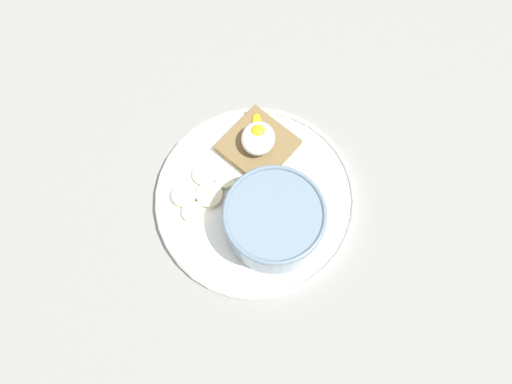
{
  "coord_description": "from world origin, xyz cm",
  "views": [
    {
      "loc": [
        -21.81,
        -5.54,
        65.13
      ],
      "look_at": [
        0.0,
        0.0,
        5.0
      ],
      "focal_mm": 35.0,
      "sensor_mm": 36.0,
      "label": 1
    }
  ],
  "objects_px": {
    "banana_slice_front": "(210,195)",
    "banana_slice_left": "(205,174)",
    "toast_slice": "(258,145)",
    "oatmeal_bowl": "(274,220)",
    "poached_egg": "(258,138)",
    "banana_slice_inner": "(193,212)",
    "banana_slice_back": "(226,180)",
    "banana_slice_right": "(184,196)"
  },
  "relations": [
    {
      "from": "oatmeal_bowl",
      "to": "banana_slice_left",
      "type": "xyz_separation_m",
      "value": [
        0.05,
        0.11,
        -0.03
      ]
    },
    {
      "from": "poached_egg",
      "to": "banana_slice_back",
      "type": "height_order",
      "value": "poached_egg"
    },
    {
      "from": "banana_slice_right",
      "to": "banana_slice_left",
      "type": "bearing_deg",
      "value": -25.63
    },
    {
      "from": "banana_slice_left",
      "to": "banana_slice_back",
      "type": "xyz_separation_m",
      "value": [
        -0.0,
        -0.03,
        0.0
      ]
    },
    {
      "from": "oatmeal_bowl",
      "to": "banana_slice_front",
      "type": "relative_size",
      "value": 2.49
    },
    {
      "from": "oatmeal_bowl",
      "to": "banana_slice_inner",
      "type": "height_order",
      "value": "oatmeal_bowl"
    },
    {
      "from": "oatmeal_bowl",
      "to": "toast_slice",
      "type": "distance_m",
      "value": 0.12
    },
    {
      "from": "banana_slice_front",
      "to": "poached_egg",
      "type": "bearing_deg",
      "value": -26.66
    },
    {
      "from": "banana_slice_left",
      "to": "banana_slice_back",
      "type": "relative_size",
      "value": 1.23
    },
    {
      "from": "oatmeal_bowl",
      "to": "banana_slice_inner",
      "type": "xyz_separation_m",
      "value": [
        -0.01,
        0.11,
        -0.02
      ]
    },
    {
      "from": "toast_slice",
      "to": "banana_slice_right",
      "type": "bearing_deg",
      "value": 141.33
    },
    {
      "from": "banana_slice_back",
      "to": "banana_slice_inner",
      "type": "bearing_deg",
      "value": 152.61
    },
    {
      "from": "toast_slice",
      "to": "oatmeal_bowl",
      "type": "bearing_deg",
      "value": -156.02
    },
    {
      "from": "toast_slice",
      "to": "poached_egg",
      "type": "distance_m",
      "value": 0.02
    },
    {
      "from": "banana_slice_front",
      "to": "banana_slice_left",
      "type": "relative_size",
      "value": 1.1
    },
    {
      "from": "banana_slice_right",
      "to": "banana_slice_front",
      "type": "bearing_deg",
      "value": -73.68
    },
    {
      "from": "oatmeal_bowl",
      "to": "poached_egg",
      "type": "bearing_deg",
      "value": 23.92
    },
    {
      "from": "banana_slice_left",
      "to": "banana_slice_inner",
      "type": "bearing_deg",
      "value": 179.88
    },
    {
      "from": "poached_egg",
      "to": "banana_slice_left",
      "type": "bearing_deg",
      "value": 135.52
    },
    {
      "from": "banana_slice_right",
      "to": "banana_slice_inner",
      "type": "xyz_separation_m",
      "value": [
        -0.02,
        -0.02,
        -0.0
      ]
    },
    {
      "from": "banana_slice_left",
      "to": "banana_slice_inner",
      "type": "relative_size",
      "value": 1.37
    },
    {
      "from": "banana_slice_front",
      "to": "banana_slice_inner",
      "type": "xyz_separation_m",
      "value": [
        -0.03,
        0.01,
        -0.0
      ]
    },
    {
      "from": "toast_slice",
      "to": "banana_slice_inner",
      "type": "distance_m",
      "value": 0.13
    },
    {
      "from": "banana_slice_front",
      "to": "banana_slice_left",
      "type": "height_order",
      "value": "banana_slice_front"
    },
    {
      "from": "banana_slice_inner",
      "to": "banana_slice_front",
      "type": "bearing_deg",
      "value": -27.64
    },
    {
      "from": "banana_slice_left",
      "to": "poached_egg",
      "type": "bearing_deg",
      "value": -44.48
    },
    {
      "from": "toast_slice",
      "to": "banana_slice_right",
      "type": "relative_size",
      "value": 3.29
    },
    {
      "from": "oatmeal_bowl",
      "to": "banana_slice_inner",
      "type": "distance_m",
      "value": 0.11
    },
    {
      "from": "poached_egg",
      "to": "toast_slice",
      "type": "bearing_deg",
      "value": -162.79
    },
    {
      "from": "oatmeal_bowl",
      "to": "poached_egg",
      "type": "xyz_separation_m",
      "value": [
        0.11,
        0.05,
        -0.0
      ]
    },
    {
      "from": "toast_slice",
      "to": "banana_slice_front",
      "type": "height_order",
      "value": "banana_slice_front"
    },
    {
      "from": "poached_egg",
      "to": "banana_slice_inner",
      "type": "relative_size",
      "value": 2.05
    },
    {
      "from": "banana_slice_left",
      "to": "oatmeal_bowl",
      "type": "bearing_deg",
      "value": -114.34
    },
    {
      "from": "banana_slice_front",
      "to": "banana_slice_left",
      "type": "distance_m",
      "value": 0.03
    },
    {
      "from": "banana_slice_back",
      "to": "banana_slice_right",
      "type": "bearing_deg",
      "value": 128.22
    },
    {
      "from": "banana_slice_back",
      "to": "banana_slice_inner",
      "type": "relative_size",
      "value": 1.11
    },
    {
      "from": "toast_slice",
      "to": "banana_slice_left",
      "type": "height_order",
      "value": "toast_slice"
    },
    {
      "from": "oatmeal_bowl",
      "to": "banana_slice_right",
      "type": "bearing_deg",
      "value": 84.91
    },
    {
      "from": "toast_slice",
      "to": "poached_egg",
      "type": "height_order",
      "value": "poached_egg"
    },
    {
      "from": "poached_egg",
      "to": "banana_slice_right",
      "type": "relative_size",
      "value": 1.96
    },
    {
      "from": "poached_egg",
      "to": "banana_slice_back",
      "type": "relative_size",
      "value": 1.85
    },
    {
      "from": "banana_slice_front",
      "to": "banana_slice_back",
      "type": "height_order",
      "value": "banana_slice_front"
    }
  ]
}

